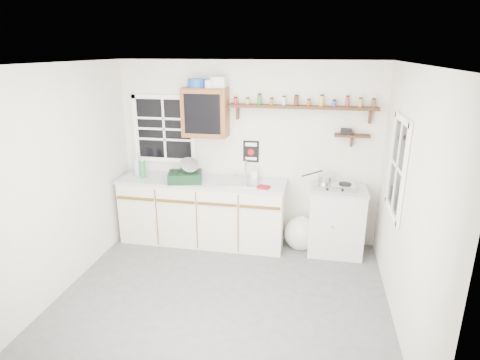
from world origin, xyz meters
name	(u,v)px	position (x,y,z in m)	size (l,w,h in m)	color
room	(221,191)	(0.00, 0.00, 1.25)	(3.64, 3.24, 2.54)	#4E4E50
main_cabinet	(203,211)	(-0.58, 1.30, 0.46)	(2.31, 0.63, 0.92)	beige
right_cabinet	(336,220)	(1.25, 1.32, 0.46)	(0.73, 0.57, 0.91)	beige
sink	(240,181)	(-0.05, 1.30, 0.93)	(0.52, 0.44, 0.29)	#B5B5BA
upper_cabinet	(205,112)	(-0.55, 1.44, 1.82)	(0.60, 0.32, 0.65)	brown
upper_cabinet_clutter	(205,83)	(-0.54, 1.44, 2.21)	(0.50, 0.24, 0.14)	#174198
spice_shelf	(302,106)	(0.73, 1.51, 1.93)	(1.91, 0.18, 0.35)	#311A0D
secondary_shelf	(350,135)	(1.36, 1.52, 1.58)	(0.45, 0.16, 0.24)	#311A0D
warning_sign	(251,151)	(0.05, 1.59, 1.28)	(0.22, 0.02, 0.30)	black
window_back	(164,129)	(-1.20, 1.59, 1.55)	(0.93, 0.03, 0.98)	black
window_right	(398,167)	(1.79, 0.55, 1.45)	(0.03, 0.78, 1.08)	black
water_bottles	(140,167)	(-1.49, 1.31, 1.05)	(0.20, 0.17, 0.28)	silver
dish_rack	(186,174)	(-0.77, 1.19, 1.03)	(0.51, 0.43, 0.33)	black
soap_bottle	(255,172)	(0.12, 1.47, 1.02)	(0.09, 0.09, 0.20)	silver
rag	(263,187)	(0.29, 1.13, 0.93)	(0.15, 0.13, 0.02)	maroon
hotplate	(334,186)	(1.19, 1.31, 0.95)	(0.53, 0.29, 0.08)	#B5B5BA
saucepan	(324,179)	(1.06, 1.31, 1.03)	(0.39, 0.27, 0.18)	#B5B5BA
trash_bag	(301,233)	(0.80, 1.35, 0.22)	(0.44, 0.40, 0.51)	silver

